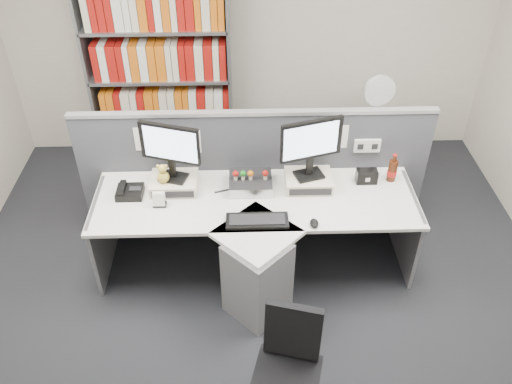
{
  "coord_description": "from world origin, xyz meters",
  "views": [
    {
      "loc": [
        -0.1,
        -2.53,
        3.41
      ],
      "look_at": [
        0.0,
        0.65,
        0.92
      ],
      "focal_mm": 37.58,
      "sensor_mm": 36.0,
      "label": 1
    }
  ],
  "objects_px": {
    "filing_cabinet": "(369,153)",
    "desk_fan": "(378,94)",
    "desk_calendar": "(159,200)",
    "cola_bottle": "(392,171)",
    "monitor_right": "(311,144)",
    "desk_phone": "(129,192)",
    "desk": "(256,242)",
    "monitor_left": "(170,148)",
    "desktop_pc": "(250,183)",
    "shelving_unit": "(161,80)",
    "speaker": "(367,176)",
    "office_chair": "(288,366)",
    "mouse": "(314,223)",
    "keyboard": "(257,221)"
  },
  "relations": [
    {
      "from": "filing_cabinet",
      "to": "desk_fan",
      "type": "height_order",
      "value": "desk_fan"
    },
    {
      "from": "desk_calendar",
      "to": "cola_bottle",
      "type": "xyz_separation_m",
      "value": [
        1.9,
        0.28,
        0.04
      ]
    },
    {
      "from": "desk_fan",
      "to": "desk_calendar",
      "type": "bearing_deg",
      "value": -147.66
    },
    {
      "from": "monitor_right",
      "to": "desk_calendar",
      "type": "bearing_deg",
      "value": -169.45
    },
    {
      "from": "desk_phone",
      "to": "cola_bottle",
      "type": "bearing_deg",
      "value": 3.7
    },
    {
      "from": "desk_fan",
      "to": "filing_cabinet",
      "type": "bearing_deg",
      "value": 90.0
    },
    {
      "from": "desk",
      "to": "desk_fan",
      "type": "xyz_separation_m",
      "value": [
        1.2,
        1.4,
        0.57
      ]
    },
    {
      "from": "monitor_right",
      "to": "filing_cabinet",
      "type": "distance_m",
      "value": 1.49
    },
    {
      "from": "monitor_left",
      "to": "desk_phone",
      "type": "distance_m",
      "value": 0.51
    },
    {
      "from": "desk",
      "to": "desktop_pc",
      "type": "height_order",
      "value": "desktop_pc"
    },
    {
      "from": "monitor_left",
      "to": "shelving_unit",
      "type": "bearing_deg",
      "value": 99.36
    },
    {
      "from": "desktop_pc",
      "to": "speaker",
      "type": "height_order",
      "value": "speaker"
    },
    {
      "from": "office_chair",
      "to": "desktop_pc",
      "type": "bearing_deg",
      "value": 97.56
    },
    {
      "from": "desk",
      "to": "monitor_left",
      "type": "bearing_deg",
      "value": 149.78
    },
    {
      "from": "cola_bottle",
      "to": "filing_cabinet",
      "type": "bearing_deg",
      "value": 86.49
    },
    {
      "from": "mouse",
      "to": "desk_phone",
      "type": "height_order",
      "value": "desk_phone"
    },
    {
      "from": "keyboard",
      "to": "mouse",
      "type": "distance_m",
      "value": 0.43
    },
    {
      "from": "mouse",
      "to": "shelving_unit",
      "type": "xyz_separation_m",
      "value": [
        -1.33,
        1.96,
        0.24
      ]
    },
    {
      "from": "monitor_left",
      "to": "shelving_unit",
      "type": "distance_m",
      "value": 1.49
    },
    {
      "from": "desk_calendar",
      "to": "filing_cabinet",
      "type": "bearing_deg",
      "value": 32.35
    },
    {
      "from": "desk_calendar",
      "to": "monitor_right",
      "type": "bearing_deg",
      "value": 10.55
    },
    {
      "from": "speaker",
      "to": "monitor_right",
      "type": "bearing_deg",
      "value": -175.59
    },
    {
      "from": "desk",
      "to": "desktop_pc",
      "type": "xyz_separation_m",
      "value": [
        -0.04,
        0.38,
        0.31
      ]
    },
    {
      "from": "desk",
      "to": "keyboard",
      "type": "distance_m",
      "value": 0.29
    },
    {
      "from": "desktop_pc",
      "to": "keyboard",
      "type": "bearing_deg",
      "value": -84.65
    },
    {
      "from": "desk_calendar",
      "to": "office_chair",
      "type": "height_order",
      "value": "office_chair"
    },
    {
      "from": "mouse",
      "to": "shelving_unit",
      "type": "relative_size",
      "value": 0.05
    },
    {
      "from": "filing_cabinet",
      "to": "office_chair",
      "type": "bearing_deg",
      "value": -112.05
    },
    {
      "from": "desk",
      "to": "monitor_left",
      "type": "relative_size",
      "value": 5.23
    },
    {
      "from": "mouse",
      "to": "office_chair",
      "type": "height_order",
      "value": "office_chair"
    },
    {
      "from": "monitor_right",
      "to": "desk_phone",
      "type": "height_order",
      "value": "monitor_right"
    },
    {
      "from": "monitor_right",
      "to": "mouse",
      "type": "xyz_separation_m",
      "value": [
        -0.01,
        -0.49,
        -0.39
      ]
    },
    {
      "from": "shelving_unit",
      "to": "office_chair",
      "type": "xyz_separation_m",
      "value": [
        1.07,
        -3.0,
        -0.51
      ]
    },
    {
      "from": "monitor_left",
      "to": "monitor_right",
      "type": "bearing_deg",
      "value": 0.0
    },
    {
      "from": "shelving_unit",
      "to": "desk_fan",
      "type": "distance_m",
      "value": 2.15
    },
    {
      "from": "shelving_unit",
      "to": "filing_cabinet",
      "type": "height_order",
      "value": "shelving_unit"
    },
    {
      "from": "monitor_right",
      "to": "office_chair",
      "type": "height_order",
      "value": "monitor_right"
    },
    {
      "from": "keyboard",
      "to": "office_chair",
      "type": "xyz_separation_m",
      "value": [
        0.16,
        -1.09,
        -0.27
      ]
    },
    {
      "from": "desktop_pc",
      "to": "shelving_unit",
      "type": "distance_m",
      "value": 1.72
    },
    {
      "from": "desk_phone",
      "to": "cola_bottle",
      "type": "height_order",
      "value": "cola_bottle"
    },
    {
      "from": "monitor_left",
      "to": "cola_bottle",
      "type": "distance_m",
      "value": 1.83
    },
    {
      "from": "desk_phone",
      "to": "desk_calendar",
      "type": "bearing_deg",
      "value": -28.8
    },
    {
      "from": "desk_fan",
      "to": "desk_phone",
      "type": "bearing_deg",
      "value": -153.65
    },
    {
      "from": "monitor_left",
      "to": "desk_fan",
      "type": "height_order",
      "value": "monitor_left"
    },
    {
      "from": "monitor_right",
      "to": "mouse",
      "type": "relative_size",
      "value": 4.99
    },
    {
      "from": "monitor_left",
      "to": "desk_phone",
      "type": "height_order",
      "value": "monitor_left"
    },
    {
      "from": "speaker",
      "to": "filing_cabinet",
      "type": "relative_size",
      "value": 0.25
    },
    {
      "from": "monitor_left",
      "to": "cola_bottle",
      "type": "height_order",
      "value": "monitor_left"
    },
    {
      "from": "shelving_unit",
      "to": "office_chair",
      "type": "distance_m",
      "value": 3.22
    },
    {
      "from": "filing_cabinet",
      "to": "desk",
      "type": "bearing_deg",
      "value": -130.61
    }
  ]
}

